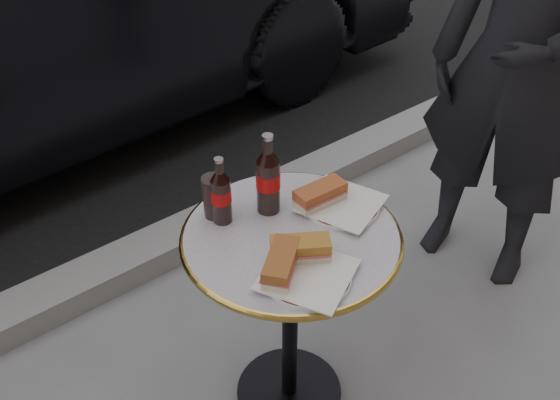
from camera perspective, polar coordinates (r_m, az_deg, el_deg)
ground at (r=2.27m, az=0.83°, el=-17.36°), size 80.00×80.00×0.00m
curb at (r=2.76m, az=-11.15°, el=-4.49°), size 40.00×0.20×0.12m
bistro_table at (r=1.99m, az=0.92°, el=-11.19°), size 0.62×0.62×0.73m
plate_left at (r=1.60m, az=2.50°, el=-7.01°), size 0.28×0.28×0.01m
plate_right at (r=1.83m, az=5.64°, el=-0.48°), size 0.26×0.26×0.01m
sandwich_left_a at (r=1.58m, az=0.10°, el=-5.90°), size 0.17×0.16×0.06m
sandwich_left_b at (r=1.62m, az=1.87°, el=-4.54°), size 0.17×0.15×0.05m
sandwich_right at (r=1.81m, az=3.69°, el=0.43°), size 0.16×0.08×0.05m
cola_bottle_left at (r=1.72m, az=-5.44°, el=0.89°), size 0.06×0.06×0.21m
cola_bottle_right at (r=1.74m, az=-1.10°, el=2.42°), size 0.08×0.08×0.25m
cola_glass at (r=1.77m, az=-6.08°, el=0.30°), size 0.07×0.07×0.13m
pedestrian at (r=2.42m, az=21.17°, el=11.43°), size 0.60×0.75×1.80m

